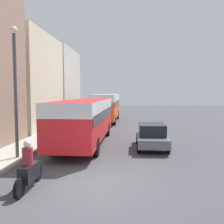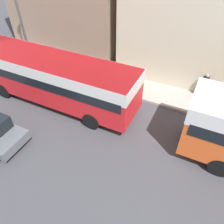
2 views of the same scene
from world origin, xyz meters
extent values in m
cube|color=#B2ADA3|center=(-5.10, 0.00, 0.07)|extent=(2.20, 120.00, 0.15)
cube|color=beige|center=(-9.00, 13.72, 4.33)|extent=(5.60, 8.83, 8.66)
cube|color=red|center=(-1.73, 7.32, 1.69)|extent=(2.53, 10.30, 2.38)
cube|color=white|center=(-1.73, 7.32, 2.53)|extent=(2.55, 10.35, 0.72)
cube|color=black|center=(-1.73, 7.32, 1.99)|extent=(2.58, 9.89, 0.52)
cylinder|color=black|center=(-2.89, 10.51, 0.50)|extent=(0.28, 1.00, 1.00)
cylinder|color=black|center=(-0.57, 10.51, 0.50)|extent=(0.28, 1.00, 1.00)
cylinder|color=black|center=(-2.89, 4.13, 0.50)|extent=(0.28, 1.00, 1.00)
cylinder|color=black|center=(-0.57, 4.13, 0.50)|extent=(0.28, 1.00, 1.00)
cylinder|color=black|center=(-0.49, 17.02, 0.50)|extent=(0.28, 1.00, 1.00)
cylinder|color=black|center=(1.71, 7.53, 0.32)|extent=(0.22, 0.64, 0.64)
cylinder|color=#232838|center=(-5.86, 15.43, 0.55)|extent=(0.30, 0.30, 0.79)
cylinder|color=black|center=(-5.86, 15.43, 1.27)|extent=(0.37, 0.37, 0.66)
sphere|color=tan|center=(-5.86, 15.43, 1.71)|extent=(0.21, 0.21, 0.21)
cylinder|color=#47474C|center=(-4.35, 3.05, 3.16)|extent=(0.16, 0.16, 6.03)
camera|label=1|loc=(1.28, -8.70, 3.33)|focal=40.00mm
camera|label=2|loc=(6.58, 15.22, 8.57)|focal=35.00mm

